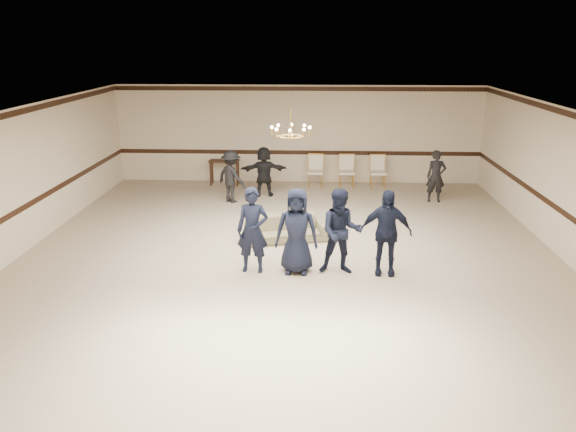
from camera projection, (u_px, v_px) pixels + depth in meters
The scene contains 16 objects.
room at pixel (289, 189), 11.74m from camera, with size 12.01×14.01×3.21m.
chair_rail at pixel (298, 152), 18.57m from camera, with size 12.00×0.02×0.14m, color black.
crown_molding at pixel (298, 89), 17.94m from camera, with size 12.00×0.02×0.14m, color black.
chandelier at pixel (291, 122), 12.30m from camera, with size 0.94×0.94×0.89m, color gold, non-canonical shape.
boy_a at pixel (253, 230), 11.38m from camera, with size 0.65×0.43×1.79m, color black.
boy_b at pixel (297, 231), 11.34m from camera, with size 0.87×0.57×1.79m, color black.
boy_c at pixel (341, 232), 11.30m from camera, with size 0.87×0.68×1.79m, color black.
boy_d at pixel (386, 232), 11.26m from camera, with size 1.05×0.44×1.79m, color black.
settee at pixel (287, 228), 13.35m from camera, with size 1.97×0.77×0.57m, color #786D50.
adult_left at pixel (231, 177), 16.32m from camera, with size 0.99×0.57×1.53m, color black.
adult_mid at pixel (264, 171), 16.95m from camera, with size 1.42×0.45×1.53m, color black.
adult_right at pixel (436, 176), 16.34m from camera, with size 0.56×0.37×1.53m, color black.
banquet_chair_left at pixel (316, 172), 18.02m from camera, with size 0.50×0.50×1.04m, color #EEE0C8, non-canonical shape.
banquet_chair_mid at pixel (347, 172), 17.98m from camera, with size 0.50×0.50×1.04m, color #EEE0C8, non-canonical shape.
banquet_chair_right at pixel (378, 172), 17.94m from camera, with size 0.50×0.50×1.04m, color #EEE0C8, non-canonical shape.
console_table at pixel (225, 172), 18.38m from camera, with size 0.98×0.41×0.83m, color #341E11.
Camera 1 is at (0.51, -11.34, 4.64)m, focal length 34.80 mm.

